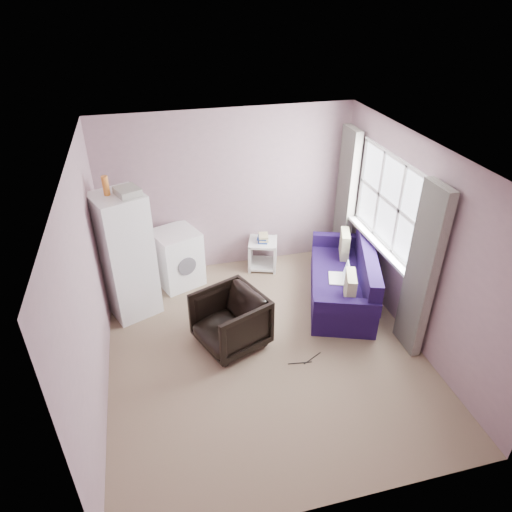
% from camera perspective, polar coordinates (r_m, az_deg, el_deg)
% --- Properties ---
extents(room, '(3.84, 4.24, 2.54)m').
position_cam_1_polar(room, '(5.14, 1.29, -0.97)').
color(room, '#8F775E').
rests_on(room, ground).
extents(armchair, '(0.96, 0.99, 0.80)m').
position_cam_1_polar(armchair, '(5.72, -3.23, -7.79)').
color(armchair, black).
rests_on(armchair, ground).
extents(fridge, '(0.79, 0.79, 1.99)m').
position_cam_1_polar(fridge, '(6.24, -15.94, 0.11)').
color(fridge, white).
rests_on(fridge, ground).
extents(washing_machine, '(0.79, 0.79, 0.86)m').
position_cam_1_polar(washing_machine, '(6.91, -9.81, -0.07)').
color(washing_machine, white).
rests_on(washing_machine, ground).
extents(side_table, '(0.55, 0.55, 0.59)m').
position_cam_1_polar(side_table, '(7.26, 0.86, 0.51)').
color(side_table, white).
rests_on(side_table, ground).
extents(sofa, '(1.42, 2.02, 0.83)m').
position_cam_1_polar(sofa, '(6.66, 11.14, -3.09)').
color(sofa, '#1F0F47').
rests_on(sofa, ground).
extents(window_dressing, '(0.17, 2.62, 2.18)m').
position_cam_1_polar(window_dressing, '(6.39, 15.06, 3.25)').
color(window_dressing, white).
rests_on(window_dressing, ground).
extents(floor_cables, '(0.46, 0.15, 0.01)m').
position_cam_1_polar(floor_cables, '(5.76, 6.29, -12.86)').
color(floor_cables, black).
rests_on(floor_cables, ground).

